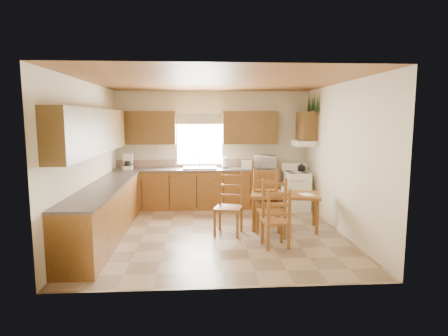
{
  "coord_description": "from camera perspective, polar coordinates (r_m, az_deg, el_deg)",
  "views": [
    {
      "loc": [
        -0.3,
        -6.58,
        2.07
      ],
      "look_at": [
        0.15,
        0.3,
        1.15
      ],
      "focal_mm": 30.0,
      "sensor_mm": 36.0,
      "label": 1
    }
  ],
  "objects": [
    {
      "name": "dining_table",
      "position": [
        7.18,
        9.25,
        -6.47
      ],
      "size": [
        1.38,
        0.97,
        0.67
      ],
      "primitive_type": "cube",
      "rotation": [
        0.0,
        0.0,
        -0.22
      ],
      "color": "brown",
      "rests_on": "floor"
    },
    {
      "name": "table_card",
      "position": [
        7.17,
        9.08,
        -3.25
      ],
      "size": [
        0.09,
        0.03,
        0.12
      ],
      "primitive_type": "cube",
      "rotation": [
        0.0,
        0.0,
        -0.08
      ],
      "color": "white",
      "rests_on": "dining_table"
    },
    {
      "name": "coffeemaker",
      "position": [
        8.73,
        -14.47,
        1.02
      ],
      "size": [
        0.25,
        0.29,
        0.37
      ],
      "primitive_type": "cube",
      "rotation": [
        0.0,
        0.0,
        0.12
      ],
      "color": "silver",
      "rests_on": "counter_back"
    },
    {
      "name": "lower_cab_left",
      "position": [
        6.84,
        -17.7,
        -6.56
      ],
      "size": [
        0.6,
        3.6,
        0.88
      ],
      "primitive_type": "cube",
      "color": "brown",
      "rests_on": "floor"
    },
    {
      "name": "upper_cab_back_left",
      "position": [
        8.76,
        -11.99,
        6.03
      ],
      "size": [
        1.41,
        0.33,
        0.75
      ],
      "primitive_type": "cube",
      "color": "brown",
      "rests_on": "wall_back"
    },
    {
      "name": "pine_decal_b",
      "position": [
        8.61,
        13.4,
        9.73
      ],
      "size": [
        0.22,
        0.22,
        0.36
      ],
      "primitive_type": "cone",
      "color": "#103311",
      "rests_on": "wall_right"
    },
    {
      "name": "window_pane",
      "position": [
        8.81,
        -3.74,
        4.21
      ],
      "size": [
        1.05,
        0.01,
        1.1
      ],
      "primitive_type": "cube",
      "color": "white",
      "rests_on": "wall_back"
    },
    {
      "name": "range_hood",
      "position": [
        8.57,
        12.06,
        3.76
      ],
      "size": [
        0.44,
        0.62,
        0.12
      ],
      "primitive_type": "cube",
      "color": "silver",
      "rests_on": "wall_right"
    },
    {
      "name": "stove",
      "position": [
        8.63,
        10.98,
        -3.53
      ],
      "size": [
        0.62,
        0.64,
        0.85
      ],
      "primitive_type": "cube",
      "rotation": [
        0.0,
        0.0,
        -0.09
      ],
      "color": "silver",
      "rests_on": "floor"
    },
    {
      "name": "backsplash",
      "position": [
        8.89,
        -4.2,
        0.73
      ],
      "size": [
        3.75,
        0.01,
        0.18
      ],
      "primitive_type": "cube",
      "color": "gray",
      "rests_on": "counter_back"
    },
    {
      "name": "counter_left",
      "position": [
        6.74,
        -17.86,
        -2.77
      ],
      "size": [
        0.63,
        3.6,
        0.04
      ],
      "primitive_type": "cube",
      "color": "#504642",
      "rests_on": "lower_cab_left"
    },
    {
      "name": "sink_basin",
      "position": [
        8.61,
        -3.71,
        0.04
      ],
      "size": [
        0.75,
        0.45,
        0.04
      ],
      "primitive_type": "cube",
      "color": "silver",
      "rests_on": "counter_back"
    },
    {
      "name": "lower_cab_back",
      "position": [
        8.69,
        -4.17,
        -3.23
      ],
      "size": [
        3.75,
        0.6,
        0.88
      ],
      "primitive_type": "cube",
      "color": "brown",
      "rests_on": "floor"
    },
    {
      "name": "wall_back",
      "position": [
        8.87,
        -1.79,
        2.94
      ],
      "size": [
        4.5,
        4.5,
        0.0
      ],
      "primitive_type": "plane",
      "color": "beige",
      "rests_on": "floor"
    },
    {
      "name": "pine_decal_c",
      "position": [
        8.92,
        12.78,
        9.41
      ],
      "size": [
        0.22,
        0.22,
        0.36
      ],
      "primitive_type": "cone",
      "color": "#103311",
      "rests_on": "wall_right"
    },
    {
      "name": "upper_cab_back_right",
      "position": [
        8.75,
        3.92,
        6.18
      ],
      "size": [
        1.25,
        0.33,
        0.75
      ],
      "primitive_type": "cube",
      "color": "brown",
      "rests_on": "wall_back"
    },
    {
      "name": "chair_far_right",
      "position": [
        7.0,
        6.52,
        -4.78
      ],
      "size": [
        0.51,
        0.49,
        1.15
      ],
      "primitive_type": "cube",
      "rotation": [
        0.0,
        0.0,
        -0.06
      ],
      "color": "brown",
      "rests_on": "floor"
    },
    {
      "name": "table_paper",
      "position": [
        7.08,
        12.46,
        -3.96
      ],
      "size": [
        0.27,
        0.32,
        0.0
      ],
      "primitive_type": "cube",
      "rotation": [
        0.0,
        0.0,
        0.24
      ],
      "color": "white",
      "rests_on": "dining_table"
    },
    {
      "name": "window_frame",
      "position": [
        8.82,
        -3.74,
        4.21
      ],
      "size": [
        1.13,
        0.02,
        1.18
      ],
      "primitive_type": "cube",
      "color": "silver",
      "rests_on": "wall_back"
    },
    {
      "name": "wall_front",
      "position": [
        4.4,
        0.21,
        -1.84
      ],
      "size": [
        4.5,
        4.5,
        0.0
      ],
      "primitive_type": "plane",
      "color": "beige",
      "rests_on": "floor"
    },
    {
      "name": "microwave",
      "position": [
        8.72,
        6.26,
        0.95
      ],
      "size": [
        0.53,
        0.42,
        0.29
      ],
      "primitive_type": "imported",
      "rotation": [
        0.0,
        0.0,
        -0.15
      ],
      "color": "silver",
      "rests_on": "counter_back"
    },
    {
      "name": "floor",
      "position": [
        6.91,
        -1.1,
        -9.84
      ],
      "size": [
        4.5,
        4.5,
        0.0
      ],
      "primitive_type": "plane",
      "color": "#8D7559",
      "rests_on": "ground"
    },
    {
      "name": "wall_right",
      "position": [
        7.1,
        17.35,
        1.43
      ],
      "size": [
        4.5,
        4.5,
        0.0
      ],
      "primitive_type": "plane",
      "color": "beige",
      "rests_on": "floor"
    },
    {
      "name": "wall_left",
      "position": [
        6.9,
        -20.13,
        1.14
      ],
      "size": [
        4.5,
        4.5,
        0.0
      ],
      "primitive_type": "plane",
      "color": "beige",
      "rests_on": "floor"
    },
    {
      "name": "pine_decal_a",
      "position": [
        8.31,
        14.05,
        9.52
      ],
      "size": [
        0.22,
        0.22,
        0.36
      ],
      "primitive_type": "cone",
      "color": "#103311",
      "rests_on": "wall_right"
    },
    {
      "name": "window_valance",
      "position": [
        8.77,
        -3.77,
        7.46
      ],
      "size": [
        1.19,
        0.01,
        0.24
      ],
      "primitive_type": "cube",
      "color": "#465734",
      "rests_on": "wall_back"
    },
    {
      "name": "ceiling",
      "position": [
        6.62,
        -1.16,
        13.06
      ],
      "size": [
        4.5,
        4.5,
        0.0
      ],
      "primitive_type": "plane",
      "color": "brown",
      "rests_on": "floor"
    },
    {
      "name": "toaster",
      "position": [
        8.6,
        3.48,
        0.56
      ],
      "size": [
        0.26,
        0.19,
        0.2
      ],
      "primitive_type": "cube",
      "rotation": [
        0.0,
        0.0,
        -0.19
      ],
      "color": "silver",
      "rests_on": "counter_back"
    },
    {
      "name": "chair_near_left",
      "position": [
        6.59,
        7.22,
        -5.99
      ],
      "size": [
        0.48,
        0.46,
        1.06
      ],
      "primitive_type": "cube",
      "rotation": [
        0.0,
        0.0,
        3.22
      ],
      "color": "brown",
      "rests_on": "floor"
    },
    {
      "name": "counter_back",
      "position": [
        8.61,
        -4.2,
        -0.22
      ],
      "size": [
        3.75,
        0.63,
        0.04
      ],
      "primitive_type": "cube",
      "color": "#504642",
      "rests_on": "lower_cab_back"
    },
    {
      "name": "upper_cab_stove",
      "position": [
        8.57,
        12.46,
        6.29
      ],
      "size": [
        0.33,
        0.62,
        0.62
      ],
      "primitive_type": "cube",
      "color": "brown",
      "rests_on": "wall_right"
    },
    {
      "name": "paper_towel",
      "position": [
        8.66,
        0.07,
        0.82
      ],
      "size": [
        0.14,
        0.14,
        0.25
      ],
      "primitive_type": "cylinder",
      "rotation": [
        0.0,
        0.0,
        -0.34
      ],
      "color": "white",
      "rests_on": "counter_back"
    },
    {
      "name": "chair_near_right",
      "position": [
        6.12,
        7.83,
        -7.53
      ],
      "size": [
        0.45,
        0.44,
        0.96
      ],
      "primitive_type": "cube",
      "rotation": [
        0.0,
        0.0,
        3.28
      ],
      "color": "brown",
      "rests_on": "floor"
    },
    {
      "name": "upper_cab_left",
      "position": [
        6.68,
        -19.33,
        5.32
      ],
      "size": [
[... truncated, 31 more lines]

